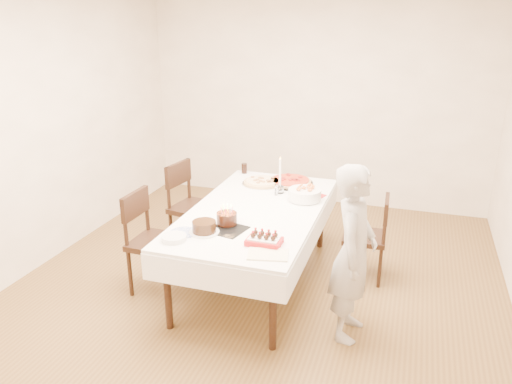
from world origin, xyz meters
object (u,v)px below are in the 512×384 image
(chair_left_dessert, at_px, (157,243))
(taper_candle, at_px, (280,175))
(chair_right_savory, at_px, (364,237))
(layer_cake, at_px, (204,227))
(pizza_pepperoni, at_px, (290,181))
(pizza_white, at_px, (262,182))
(cola_glass, at_px, (244,168))
(dining_table, at_px, (256,246))
(pasta_bowl, at_px, (305,194))
(birthday_cake, at_px, (227,215))
(strawberry_box, at_px, (264,240))
(person, at_px, (354,253))
(chair_left_savory, at_px, (196,208))

(chair_left_dessert, relative_size, taper_candle, 2.52)
(chair_right_savory, xyz_separation_m, layer_cake, (-1.20, -1.04, 0.38))
(chair_right_savory, bearing_deg, pizza_pepperoni, 152.48)
(pizza_white, relative_size, cola_glass, 3.77)
(dining_table, xyz_separation_m, chair_left_dessert, (-0.81, -0.41, 0.10))
(pasta_bowl, bearing_deg, layer_cake, -121.63)
(cola_glass, distance_m, birthday_cake, 1.45)
(taper_candle, bearing_deg, cola_glass, 137.65)
(pizza_white, distance_m, taper_candle, 0.36)
(strawberry_box, bearing_deg, chair_left_dessert, 166.09)
(dining_table, distance_m, pasta_bowl, 0.68)
(person, distance_m, birthday_cake, 1.10)
(pizza_pepperoni, relative_size, layer_cake, 1.96)
(dining_table, distance_m, layer_cake, 0.80)
(pasta_bowl, bearing_deg, birthday_cake, -122.18)
(chair_left_savory, relative_size, cola_glass, 8.57)
(taper_candle, height_order, birthday_cake, taper_candle)
(chair_right_savory, bearing_deg, chair_left_savory, 176.21)
(person, height_order, pizza_pepperoni, person)
(taper_candle, relative_size, layer_cake, 1.52)
(dining_table, relative_size, pizza_white, 5.01)
(cola_glass, height_order, layer_cake, cola_glass)
(person, distance_m, cola_glass, 2.09)
(chair_right_savory, xyz_separation_m, taper_candle, (-0.87, 0.07, 0.52))
(chair_left_savory, xyz_separation_m, strawberry_box, (1.11, -1.13, 0.30))
(person, bearing_deg, pizza_white, 45.15)
(taper_candle, bearing_deg, strawberry_box, -80.39)
(pizza_pepperoni, bearing_deg, strawberry_box, -83.27)
(pizza_pepperoni, bearing_deg, chair_right_savory, -25.00)
(dining_table, height_order, chair_left_dessert, chair_left_dessert)
(chair_left_dessert, distance_m, cola_glass, 1.48)
(dining_table, distance_m, chair_right_savory, 1.04)
(strawberry_box, bearing_deg, pizza_pepperoni, 96.73)
(chair_left_dessert, distance_m, layer_cake, 0.69)
(cola_glass, distance_m, layer_cake, 1.63)
(pizza_white, bearing_deg, pasta_bowl, -32.00)
(chair_left_dessert, bearing_deg, pizza_pepperoni, -125.82)
(chair_right_savory, bearing_deg, person, -92.19)
(person, height_order, pizza_white, person)
(strawberry_box, bearing_deg, layer_cake, 174.27)
(chair_left_savory, distance_m, layer_cake, 1.27)
(person, bearing_deg, pasta_bowl, 36.12)
(pizza_white, distance_m, pizza_pepperoni, 0.29)
(chair_left_dessert, distance_m, person, 1.79)
(pizza_pepperoni, bearing_deg, chair_left_dessert, -127.23)
(pizza_pepperoni, height_order, cola_glass, cola_glass)
(chair_left_savory, bearing_deg, dining_table, 160.84)
(dining_table, height_order, pizza_pepperoni, pizza_pepperoni)
(taper_candle, bearing_deg, chair_right_savory, -4.89)
(chair_right_savory, height_order, pizza_white, chair_right_savory)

